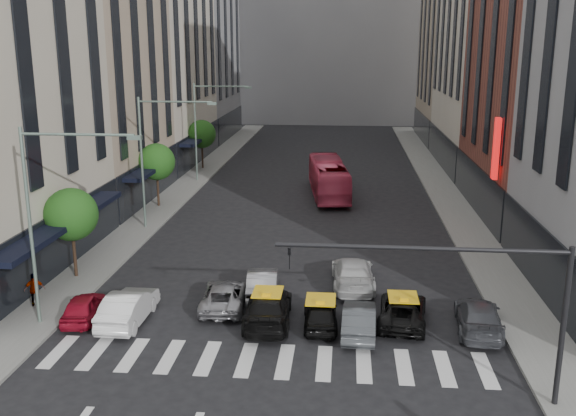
% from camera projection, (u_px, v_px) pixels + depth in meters
% --- Properties ---
extents(ground, '(160.00, 160.00, 0.00)m').
position_uv_depth(ground, '(266.00, 379.00, 24.78)').
color(ground, black).
rests_on(ground, ground).
extents(sidewalk_left, '(3.00, 96.00, 0.15)m').
position_uv_depth(sidewalk_left, '(176.00, 195.00, 54.70)').
color(sidewalk_left, slate).
rests_on(sidewalk_left, ground).
extents(sidewalk_right, '(3.00, 96.00, 0.15)m').
position_uv_depth(sidewalk_right, '(450.00, 201.00, 52.70)').
color(sidewalk_right, slate).
rests_on(sidewalk_right, ground).
extents(building_left_b, '(8.00, 16.00, 24.00)m').
position_uv_depth(building_left_b, '(94.00, 52.00, 50.29)').
color(building_left_b, tan).
rests_on(building_left_b, ground).
extents(building_left_d, '(8.00, 18.00, 30.00)m').
position_uv_depth(building_left_d, '(198.00, 25.00, 85.24)').
color(building_left_d, gray).
rests_on(building_left_d, ground).
extents(building_right_b, '(8.00, 18.00, 26.00)m').
position_uv_depth(building_right_b, '(545.00, 38.00, 46.11)').
color(building_right_b, brown).
rests_on(building_right_b, ground).
extents(building_right_d, '(8.00, 18.00, 28.00)m').
position_uv_depth(building_right_d, '(458.00, 33.00, 82.53)').
color(building_right_d, tan).
rests_on(building_right_d, ground).
extents(building_far, '(30.00, 10.00, 36.00)m').
position_uv_depth(building_far, '(331.00, 9.00, 102.31)').
color(building_far, gray).
rests_on(building_far, ground).
extents(tree_near, '(2.88, 2.88, 4.95)m').
position_uv_depth(tree_near, '(71.00, 215.00, 34.55)').
color(tree_near, black).
rests_on(tree_near, sidewalk_left).
extents(tree_mid, '(2.88, 2.88, 4.95)m').
position_uv_depth(tree_mid, '(157.00, 162.00, 49.98)').
color(tree_mid, black).
rests_on(tree_mid, sidewalk_left).
extents(tree_far, '(2.88, 2.88, 4.95)m').
position_uv_depth(tree_far, '(202.00, 134.00, 65.42)').
color(tree_far, black).
rests_on(tree_far, sidewalk_left).
extents(streetlamp_near, '(5.38, 0.25, 9.00)m').
position_uv_depth(streetlamp_near, '(48.00, 201.00, 28.04)').
color(streetlamp_near, gray).
rests_on(streetlamp_near, sidewalk_left).
extents(streetlamp_mid, '(5.38, 0.25, 9.00)m').
position_uv_depth(streetlamp_mid, '(155.00, 145.00, 43.48)').
color(streetlamp_mid, gray).
rests_on(streetlamp_mid, sidewalk_left).
extents(streetlamp_far, '(5.38, 0.25, 9.00)m').
position_uv_depth(streetlamp_far, '(205.00, 119.00, 58.92)').
color(streetlamp_far, gray).
rests_on(streetlamp_far, sidewalk_left).
extents(traffic_signal, '(10.10, 0.20, 6.00)m').
position_uv_depth(traffic_signal, '(483.00, 287.00, 22.03)').
color(traffic_signal, black).
rests_on(traffic_signal, ground).
extents(liberty_sign, '(0.30, 0.70, 4.00)m').
position_uv_depth(liberty_sign, '(496.00, 149.00, 41.48)').
color(liberty_sign, red).
rests_on(liberty_sign, ground).
extents(car_red, '(1.90, 3.80, 1.24)m').
position_uv_depth(car_red, '(84.00, 307.00, 30.02)').
color(car_red, maroon).
rests_on(car_red, ground).
extents(car_white_front, '(1.69, 4.65, 1.52)m').
position_uv_depth(car_white_front, '(128.00, 307.00, 29.69)').
color(car_white_front, silver).
rests_on(car_white_front, ground).
extents(car_silver, '(2.42, 4.68, 1.26)m').
position_uv_depth(car_silver, '(224.00, 296.00, 31.36)').
color(car_silver, gray).
rests_on(car_silver, ground).
extents(taxi_left, '(2.39, 5.31, 1.51)m').
position_uv_depth(taxi_left, '(268.00, 308.00, 29.60)').
color(taxi_left, black).
rests_on(taxi_left, ground).
extents(taxi_center, '(1.73, 3.87, 1.29)m').
position_uv_depth(taxi_center, '(321.00, 313.00, 29.27)').
color(taxi_center, black).
rests_on(taxi_center, ground).
extents(car_grey_mid, '(1.58, 4.19, 1.37)m').
position_uv_depth(car_grey_mid, '(359.00, 319.00, 28.53)').
color(car_grey_mid, '#3B3E42').
rests_on(car_grey_mid, ground).
extents(taxi_right, '(2.61, 4.78, 1.27)m').
position_uv_depth(taxi_right, '(402.00, 310.00, 29.63)').
color(taxi_right, black).
rests_on(taxi_right, ground).
extents(car_grey_curb, '(2.36, 4.90, 1.38)m').
position_uv_depth(car_grey_curb, '(479.00, 317.00, 28.80)').
color(car_grey_curb, '#43464C').
rests_on(car_grey_curb, ground).
extents(car_row2_left, '(1.89, 4.42, 1.42)m').
position_uv_depth(car_row2_left, '(262.00, 283.00, 32.82)').
color(car_row2_left, '#A2A3A8').
rests_on(car_row2_left, ground).
extents(car_row2_right, '(2.42, 5.40, 1.54)m').
position_uv_depth(car_row2_right, '(353.00, 273.00, 34.07)').
color(car_row2_right, silver).
rests_on(car_row2_right, ground).
extents(bus, '(3.94, 11.38, 3.11)m').
position_uv_depth(bus, '(329.00, 178.00, 54.26)').
color(bus, '#D33E5E').
rests_on(bus, ground).
extents(pedestrian_far, '(1.05, 0.76, 1.65)m').
position_uv_depth(pedestrian_far, '(35.00, 290.00, 31.21)').
color(pedestrian_far, gray).
rests_on(pedestrian_far, sidewalk_left).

